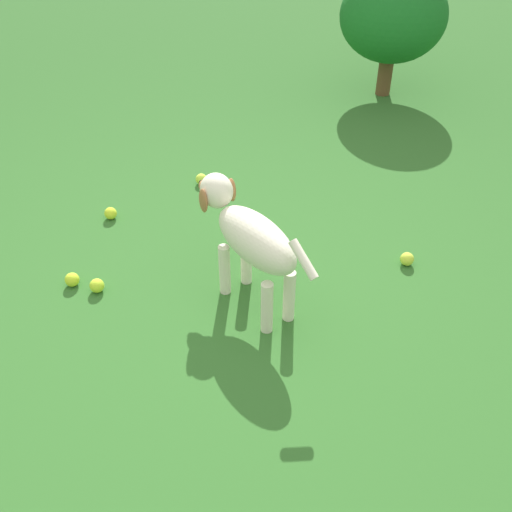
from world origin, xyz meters
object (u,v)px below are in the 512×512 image
(tennis_ball_1, at_px, (72,280))
(tennis_ball_3, at_px, (407,259))
(tennis_ball_2, at_px, (97,286))
(tennis_ball_4, at_px, (111,213))
(dog, at_px, (249,236))
(tennis_ball_0, at_px, (201,179))

(tennis_ball_1, bearing_deg, tennis_ball_3, -157.44)
(tennis_ball_1, relative_size, tennis_ball_2, 1.00)
(tennis_ball_4, bearing_deg, tennis_ball_2, 112.40)
(tennis_ball_2, bearing_deg, dog, -167.21)
(dog, xyz_separation_m, tennis_ball_3, (-0.65, -0.46, -0.32))
(dog, height_order, tennis_ball_0, dog)
(tennis_ball_0, xyz_separation_m, tennis_ball_3, (-1.23, 0.42, 0.00))
(tennis_ball_0, bearing_deg, tennis_ball_2, 84.02)
(tennis_ball_0, distance_m, tennis_ball_2, 1.04)
(tennis_ball_1, distance_m, tennis_ball_4, 0.55)
(dog, xyz_separation_m, tennis_ball_4, (0.91, -0.40, -0.32))
(tennis_ball_0, distance_m, tennis_ball_1, 1.05)
(dog, distance_m, tennis_ball_0, 1.09)
(tennis_ball_1, distance_m, tennis_ball_3, 1.59)
(tennis_ball_0, bearing_deg, tennis_ball_4, 55.07)
(tennis_ball_3, bearing_deg, dog, 35.11)
(tennis_ball_2, height_order, tennis_ball_3, same)
(tennis_ball_0, relative_size, tennis_ball_1, 1.00)
(tennis_ball_0, bearing_deg, dog, 123.28)
(tennis_ball_0, bearing_deg, tennis_ball_1, 76.90)
(dog, xyz_separation_m, tennis_ball_2, (0.68, 0.15, -0.32))
(tennis_ball_1, distance_m, tennis_ball_2, 0.13)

